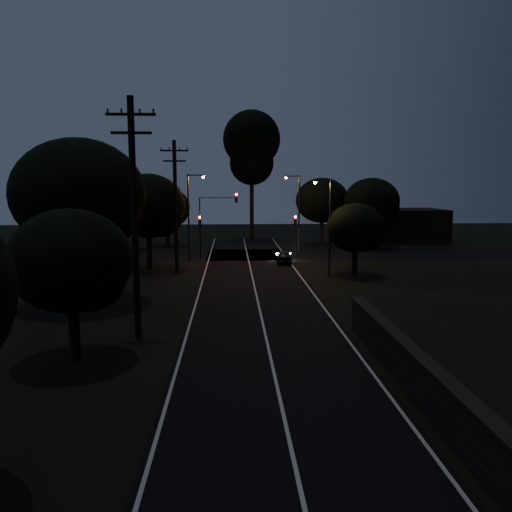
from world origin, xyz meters
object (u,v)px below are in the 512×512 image
utility_pole_mid (134,215)px  signal_right (295,228)px  signal_left (200,229)px  utility_pole_far (176,205)px  streetlight_b (297,208)px  streetlight_c (328,220)px  tall_pine (252,147)px  signal_mast (217,213)px  streetlight_a (191,211)px  car (284,257)px

utility_pole_mid → signal_right: (10.60, 24.99, -2.90)m
signal_left → utility_pole_far: bearing=-99.9°
signal_right → streetlight_b: bearing=80.0°
utility_pole_far → signal_left: 8.53m
streetlight_c → utility_pole_mid: bearing=-128.3°
tall_pine → streetlight_c: bearing=-79.1°
tall_pine → signal_left: size_ratio=3.93×
signal_mast → tall_pine: bearing=75.4°
signal_left → signal_right: same height
tall_pine → streetlight_a: 19.43m
signal_left → signal_mast: signal_mast is taller
utility_pole_mid → utility_pole_far: utility_pole_mid is taller
signal_right → signal_left: bearing=180.0°
utility_pole_far → streetlight_c: size_ratio=1.40×
signal_left → signal_mast: (1.69, 0.00, 1.50)m
signal_right → streetlight_c: bearing=-83.0°
utility_pole_far → car: (9.20, 4.71, -4.92)m
car → tall_pine: bearing=-79.5°
signal_mast → streetlight_b: streetlight_b is taller
utility_pole_mid → streetlight_a: (0.69, 23.00, -1.10)m
streetlight_a → streetlight_c: 13.72m
signal_mast → signal_right: bearing=-0.0°
signal_right → streetlight_c: streetlight_c is taller
signal_left → signal_right: bearing=0.0°
streetlight_b → signal_left: bearing=-158.0°
signal_left → streetlight_c: size_ratio=0.55×
utility_pole_far → streetlight_b: size_ratio=1.31×
signal_mast → car: (6.11, -3.28, -3.77)m
tall_pine → signal_left: bearing=-110.5°
utility_pole_mid → streetlight_a: size_ratio=1.38×
tall_pine → utility_pole_mid: bearing=-99.9°
signal_mast → streetlight_c: size_ratio=0.83×
signal_right → car: bearing=-113.1°
signal_mast → utility_pole_far: bearing=-111.1°
streetlight_b → car: 8.61m
streetlight_b → signal_mast: bearing=-154.0°
tall_pine → streetlight_b: bearing=-68.6°
signal_mast → streetlight_a: (-2.39, -1.99, 0.30)m
signal_mast → car: bearing=-28.2°
streetlight_a → signal_mast: bearing=39.8°
tall_pine → streetlight_a: (-6.31, -17.00, -6.99)m
tall_pine → signal_mast: size_ratio=2.58×
tall_pine → signal_left: (-5.60, -15.01, -8.79)m
utility_pole_far → signal_right: 13.53m
utility_pole_mid → tall_pine: (7.00, 40.00, 5.88)m
signal_left → signal_right: 9.20m
tall_pine → signal_left: 18.27m
utility_pole_far → tall_pine: (7.00, 23.00, 6.14)m
signal_left → streetlight_a: bearing=-109.6°
tall_pine → signal_right: (3.60, -15.01, -8.79)m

